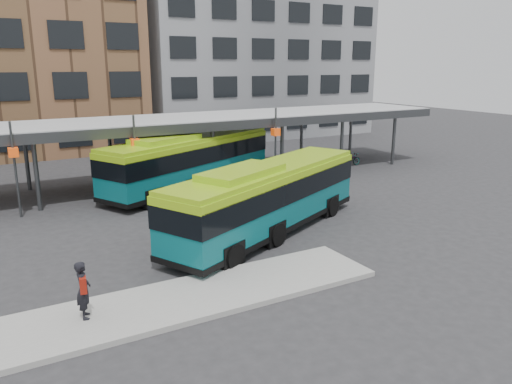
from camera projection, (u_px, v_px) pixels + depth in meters
name	position (u px, v px, depth m)	size (l,w,h in m)	color
ground	(275.00, 245.00, 21.18)	(120.00, 120.00, 0.00)	#28282B
boarding_island	(178.00, 301.00, 16.01)	(14.00, 3.00, 0.18)	gray
canopy	(166.00, 123.00, 31.01)	(40.00, 6.53, 4.80)	#999B9E
building_grey	(246.00, 39.00, 53.26)	(24.00, 14.00, 20.00)	slate
bus_front	(268.00, 196.00, 22.27)	(11.98, 7.59, 3.33)	#08555C
bus_rear	(190.00, 160.00, 30.37)	(12.48, 7.95, 3.47)	#08555C
pedestrian	(83.00, 289.00, 14.59)	(0.51, 0.70, 1.77)	black
bike_rack	(333.00, 161.00, 36.86)	(4.73, 1.42, 1.03)	slate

